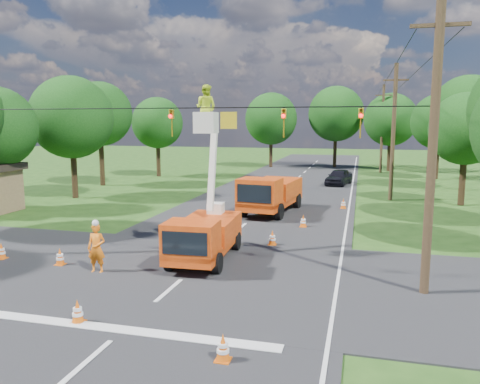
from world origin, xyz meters
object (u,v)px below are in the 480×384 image
(traffic_cone_5, at_px, (1,251))
(tree_right_e, at_px, (439,122))
(traffic_cone_4, at_px, (60,257))
(distant_car, at_px, (339,177))
(second_truck, at_px, (270,193))
(traffic_cone_2, at_px, (272,238))
(tree_right_c, at_px, (466,129))
(tree_far_a, at_px, (271,119))
(pole_right_mid, at_px, (393,131))
(tree_right_d, at_px, (468,111))
(pole_right_near, at_px, (433,143))
(bucket_truck, at_px, (204,223))
(traffic_cone_7, at_px, (343,204))
(tree_left_d, at_px, (71,118))
(tree_left_f, at_px, (157,123))
(tree_left_e, at_px, (100,114))
(tree_far_c, at_px, (391,120))
(pole_right_far, at_px, (382,128))
(traffic_cone_1, at_px, (223,348))
(traffic_cone_3, at_px, (303,221))
(ground_worker, at_px, (97,248))
(traffic_cone_0, at_px, (78,312))

(traffic_cone_5, distance_m, tree_right_e, 41.99)
(traffic_cone_4, bearing_deg, distant_car, 70.74)
(second_truck, height_order, traffic_cone_2, second_truck)
(tree_right_c, xyz_separation_m, tree_far_a, (-18.20, 24.00, 0.88))
(pole_right_mid, distance_m, tree_right_d, 9.55)
(tree_far_a, bearing_deg, pole_right_near, -72.57)
(pole_right_near, bearing_deg, bucket_truck, 168.08)
(traffic_cone_7, xyz_separation_m, pole_right_near, (3.27, -15.35, 4.75))
(tree_left_d, bearing_deg, traffic_cone_5, -66.55)
(pole_right_mid, bearing_deg, tree_left_f, 156.77)
(traffic_cone_4, height_order, tree_left_d, tree_left_d)
(tree_right_e, bearing_deg, distant_car, -142.34)
(traffic_cone_5, relative_size, pole_right_near, 0.07)
(traffic_cone_4, height_order, tree_left_e, tree_left_e)
(pole_right_near, distance_m, tree_far_c, 42.02)
(bucket_truck, bearing_deg, pole_right_far, 74.87)
(traffic_cone_1, xyz_separation_m, pole_right_near, (5.33, 6.11, 4.75))
(bucket_truck, relative_size, tree_right_e, 0.85)
(traffic_cone_5, xyz_separation_m, tree_right_c, (21.59, 19.23, 4.95))
(distant_car, relative_size, tree_left_e, 0.46)
(traffic_cone_1, distance_m, pole_right_far, 46.66)
(bucket_truck, distance_m, tree_left_f, 32.13)
(traffic_cone_1, bearing_deg, pole_right_far, 83.41)
(traffic_cone_7, height_order, tree_left_e, tree_left_e)
(bucket_truck, height_order, pole_right_far, pole_right_far)
(tree_left_e, bearing_deg, traffic_cone_2, -41.77)
(pole_right_mid, bearing_deg, distant_car, 118.32)
(traffic_cone_1, height_order, traffic_cone_4, same)
(second_truck, height_order, traffic_cone_1, second_truck)
(traffic_cone_3, bearing_deg, traffic_cone_7, 72.73)
(distant_car, bearing_deg, traffic_cone_3, -80.27)
(tree_left_d, xyz_separation_m, tree_right_c, (28.20, 4.00, -0.81))
(pole_right_near, relative_size, tree_far_a, 1.05)
(tree_left_d, xyz_separation_m, tree_far_c, (24.50, 27.00, -0.06))
(pole_right_mid, bearing_deg, traffic_cone_7, -125.12)
(ground_worker, bearing_deg, pole_right_near, -1.71)
(bucket_truck, height_order, tree_left_f, tree_left_f)
(traffic_cone_3, height_order, traffic_cone_7, same)
(pole_right_far, distance_m, tree_left_f, 25.36)
(traffic_cone_1, height_order, pole_right_far, pole_right_far)
(bucket_truck, height_order, traffic_cone_2, bucket_truck)
(ground_worker, relative_size, tree_right_e, 0.23)
(traffic_cone_0, bearing_deg, tree_left_d, 123.88)
(pole_right_near, bearing_deg, tree_left_e, 138.99)
(ground_worker, relative_size, traffic_cone_2, 2.74)
(second_truck, bearing_deg, tree_right_d, 52.67)
(pole_right_far, relative_size, tree_right_c, 1.28)
(second_truck, distance_m, traffic_cone_7, 5.32)
(traffic_cone_2, relative_size, pole_right_near, 0.07)
(pole_right_near, bearing_deg, tree_right_e, 81.39)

